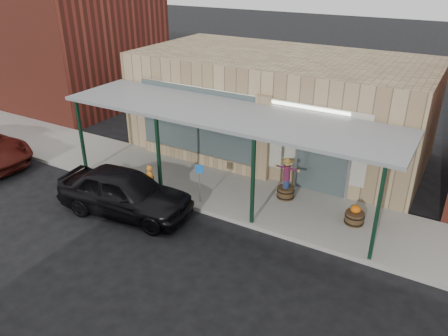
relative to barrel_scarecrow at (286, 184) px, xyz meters
The scene contains 9 objects.
ground 4.71m from the barrel_scarecrow, 116.78° to the right, with size 120.00×120.00×0.00m, color black.
sidewalk 2.25m from the barrel_scarecrow, 165.04° to the right, with size 40.00×3.20×0.15m, color gray.
storefront 4.74m from the barrel_scarecrow, 117.70° to the left, with size 12.00×6.25×4.20m.
awning 3.20m from the barrel_scarecrow, 164.06° to the right, with size 12.00×3.00×3.04m.
block_buildings_near 5.92m from the barrel_scarecrow, 91.07° to the left, with size 61.00×8.00×8.00m.
barrel_scarecrow is the anchor object (origin of this frame).
barrel_pumpkin 2.58m from the barrel_scarecrow, ahead, with size 0.64×0.64×0.70m.
handicap_sign 3.02m from the barrel_scarecrow, 143.93° to the right, with size 0.29×0.08×1.40m.
parked_sedan 5.47m from the barrel_scarecrow, 141.88° to the right, with size 4.78×2.40×1.56m.
Camera 1 is at (6.98, -8.45, 7.73)m, focal length 35.00 mm.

